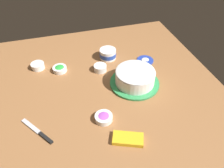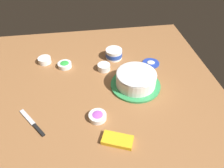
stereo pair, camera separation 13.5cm
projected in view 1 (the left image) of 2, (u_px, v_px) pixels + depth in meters
ground_plane at (99, 91)px, 1.36m from camera, size 1.54×1.54×0.00m
frosted_cake at (135, 78)px, 1.37m from camera, size 0.31×0.31×0.11m
frosting_tub at (108, 54)px, 1.59m from camera, size 0.12×0.12×0.07m
frosting_tub_lid at (145, 60)px, 1.58m from camera, size 0.12×0.12×0.02m
spreading_knife at (40, 133)px, 1.11m from camera, size 0.15×0.20×0.01m
sprinkle_bowl_green at (60, 69)px, 1.49m from camera, size 0.09×0.09×0.04m
sprinkle_bowl_orange at (38, 66)px, 1.51m from camera, size 0.09×0.09×0.04m
sprinkle_bowl_rainbow at (104, 117)px, 1.17m from camera, size 0.10×0.10×0.04m
sprinkle_bowl_yellow at (100, 68)px, 1.49m from camera, size 0.09×0.09×0.04m
candy_box_lower at (128, 139)px, 1.08m from camera, size 0.17×0.13×0.02m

